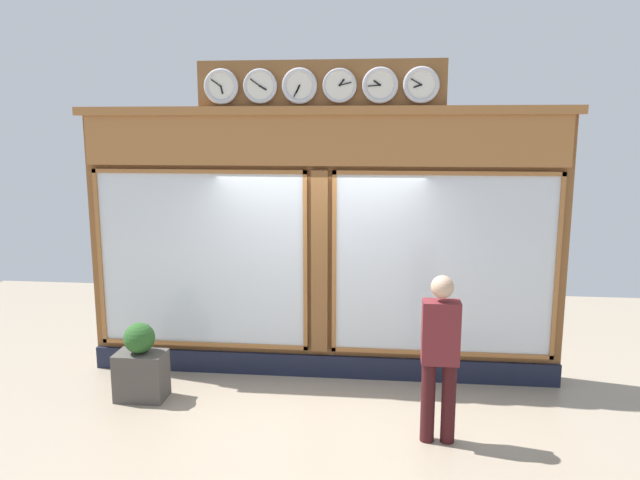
# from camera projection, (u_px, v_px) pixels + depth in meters

# --- Properties ---
(shop_facade) EXTENTS (5.93, 0.42, 3.85)m
(shop_facade) POSITION_uv_depth(u_px,v_px,m) (321.00, 241.00, 7.45)
(shop_facade) COLOR brown
(shop_facade) RESTS_ON ground_plane
(pedestrian) EXTENTS (0.36, 0.22, 1.69)m
(pedestrian) POSITION_uv_depth(u_px,v_px,m) (440.00, 352.00, 5.86)
(pedestrian) COLOR #3A1316
(pedestrian) RESTS_ON ground_plane
(planter_box) EXTENTS (0.56, 0.36, 0.55)m
(planter_box) POSITION_uv_depth(u_px,v_px,m) (141.00, 376.00, 6.94)
(planter_box) COLOR #4C4742
(planter_box) RESTS_ON ground_plane
(planter_shrub) EXTENTS (0.35, 0.35, 0.35)m
(planter_shrub) POSITION_uv_depth(u_px,v_px,m) (139.00, 338.00, 6.86)
(planter_shrub) COLOR #285623
(planter_shrub) RESTS_ON planter_box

